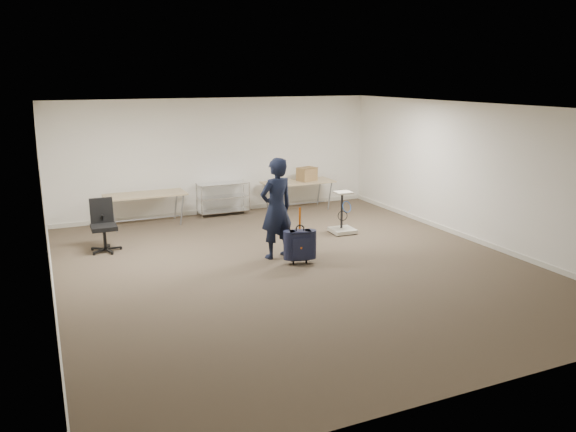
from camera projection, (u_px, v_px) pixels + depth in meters
name	position (u px, v px, depth m)	size (l,w,h in m)	color
ground	(295.00, 266.00, 10.03)	(9.00, 9.00, 0.00)	#443829
room_shell	(266.00, 243.00, 11.24)	(8.00, 9.00, 9.00)	white
folding_table_left	(145.00, 196.00, 12.61)	(1.80, 0.75, 0.73)	tan
folding_table_right	(298.00, 183.00, 14.11)	(1.80, 0.75, 0.73)	tan
wire_shelf	(223.00, 197.00, 13.64)	(1.22, 0.47, 0.80)	silver
person	(276.00, 208.00, 10.30)	(0.69, 0.45, 1.88)	black
suitcase	(300.00, 245.00, 10.07)	(0.42, 0.31, 1.05)	black
office_chair	(104.00, 235.00, 10.85)	(0.61, 0.61, 1.01)	black
equipment_cart	(343.00, 222.00, 12.09)	(0.51, 0.51, 0.91)	beige
cardboard_box	(307.00, 174.00, 14.17)	(0.45, 0.33, 0.33)	olive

